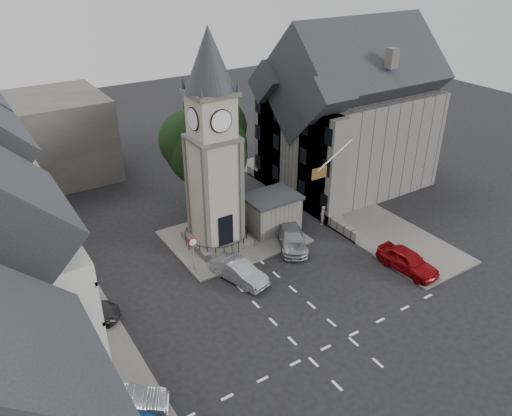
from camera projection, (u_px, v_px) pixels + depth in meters
ground at (275, 297)px, 33.15m from camera, size 120.00×120.00×0.00m
pavement_west at (59, 313)px, 31.61m from camera, size 6.00×30.00×0.14m
pavement_east at (334, 204)px, 44.78m from camera, size 6.00×26.00×0.14m
central_island at (233, 237)px, 39.76m from camera, size 10.00×8.00×0.16m
road_markings at (328, 346)px, 29.07m from camera, size 20.00×8.00×0.01m
clock_tower at (213, 146)px, 35.26m from camera, size 4.86×4.86×16.25m
stone_shelter at (271, 212)px, 40.28m from camera, size 4.30×3.30×3.08m
town_tree at (206, 135)px, 40.47m from camera, size 7.20×7.20×10.80m
warning_sign_post at (193, 248)px, 34.70m from camera, size 0.70×0.19×2.85m
east_building at (348, 122)px, 45.80m from camera, size 14.40×11.40×12.60m
east_boundary_wall at (296, 199)px, 44.75m from camera, size 0.40×16.00×0.90m
flagpole at (335, 155)px, 36.64m from camera, size 3.68×0.10×2.74m
car_west_silver at (125, 403)px, 24.65m from camera, size 4.39×3.20×1.38m
car_west_grey at (82, 316)px, 30.46m from camera, size 4.99×3.29×1.27m
car_island_silver at (239, 271)px, 34.46m from camera, size 2.70×4.68×1.46m
car_island_east at (291, 238)px, 38.38m from camera, size 3.91×5.22×1.41m
car_east_red at (408, 261)px, 35.50m from camera, size 2.23×4.78×1.58m
pedestrian at (323, 215)px, 41.30m from camera, size 0.73×0.67×1.67m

